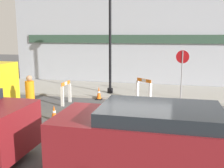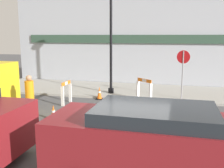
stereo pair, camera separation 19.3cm
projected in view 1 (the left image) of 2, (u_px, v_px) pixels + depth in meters
ground_plane at (128, 138)px, 7.82m from camera, size 60.00×60.00×0.00m
sidewalk_slab at (149, 92)px, 14.02m from camera, size 18.00×3.99×0.11m
storefront_facade at (153, 40)px, 15.50m from camera, size 18.00×0.22×5.50m
streetlamp_post at (110, 25)px, 12.85m from camera, size 0.44×0.44×5.29m
stop_sign at (182, 66)px, 12.04m from camera, size 0.59×0.15×2.24m
barricade_0 at (130, 112)px, 8.61m from camera, size 0.65×0.59×0.98m
barricade_1 at (144, 90)px, 11.88m from camera, size 0.77×0.66×1.09m
barricade_2 at (66, 92)px, 11.56m from camera, size 0.17×0.81×1.02m
traffic_cone_0 at (83, 118)px, 8.76m from camera, size 0.30×0.30×0.63m
traffic_cone_1 at (54, 113)px, 9.36m from camera, size 0.30×0.30×0.57m
traffic_cone_2 at (77, 114)px, 9.28m from camera, size 0.30×0.30×0.59m
traffic_cone_3 at (99, 93)px, 12.46m from camera, size 0.30×0.30×0.62m
traffic_cone_4 at (141, 114)px, 9.30m from camera, size 0.30×0.30×0.57m
person_worker at (30, 96)px, 9.31m from camera, size 0.43×0.43×1.63m
parked_car_1 at (159, 141)px, 5.21m from camera, size 4.24×1.87×1.65m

